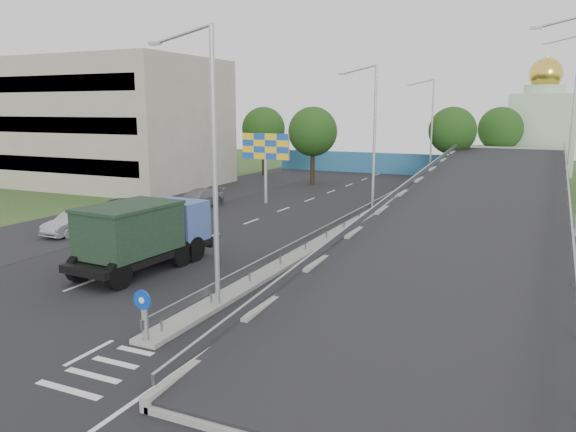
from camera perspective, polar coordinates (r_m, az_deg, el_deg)
The scene contains 22 objects.
ground at distance 17.31m, azimuth -18.95°, elevation -15.04°, with size 160.00×160.00×0.00m, color #2D4C1E.
road_surface at distance 34.87m, azimuth 0.50°, elevation -1.38°, with size 26.00×90.00×0.04m, color black.
parking_strip at distance 41.86m, azimuth -15.92°, elevation 0.27°, with size 8.00×90.00×0.05m, color black.
median at distance 37.45m, azimuth 7.23°, elevation -0.46°, with size 1.00×44.00×0.20m, color gray.
overpass_ramp at distance 35.65m, azimuth 18.84°, elevation 1.17°, with size 10.00×50.00×3.50m.
median_guardrail at distance 37.33m, azimuth 7.25°, elevation 0.52°, with size 0.09×44.00×0.71m.
sign_bollard at distance 18.38m, azimuth -14.41°, elevation -9.73°, with size 0.64×0.23×1.67m.
lamp_post_near at distance 20.33m, azimuth -7.95°, elevation 6.29°, with size 2.74×0.18×10.08m.
lamp_post_mid at distance 38.65m, azimuth 8.51°, elevation 8.39°, with size 2.74×0.18×10.08m.
lamp_post_far at distance 58.09m, azimuth 14.24°, elevation 8.97°, with size 2.74×0.18×10.08m.
beige_building at distance 59.52m, azimuth -18.95°, elevation 8.94°, with size 24.00×14.00×12.00m, color gray.
blue_wall at distance 65.10m, azimuth 11.50°, elevation 5.18°, with size 30.00×0.50×2.40m, color teal.
church at distance 71.05m, azimuth 24.35°, elevation 8.23°, with size 7.00×7.00×13.80m.
billboard at distance 44.01m, azimuth -2.30°, elevation 6.67°, with size 4.00×0.24×5.50m.
tree_left_mid at distance 55.26m, azimuth 2.53°, elevation 8.55°, with size 4.80×4.80×7.60m.
tree_median_far at distance 59.75m, azimuth 16.37°, elevation 8.30°, with size 4.80×4.80×7.60m.
tree_left_far at distance 63.17m, azimuth -2.50°, elevation 8.84°, with size 4.80×4.80×7.60m.
tree_ramp_far at distance 66.25m, azimuth 20.77°, elevation 8.25°, with size 4.80×4.80×7.60m.
dump_truck at distance 26.73m, azimuth -14.41°, elevation -1.62°, with size 3.15×7.42×3.20m.
parked_car_b at distance 35.87m, azimuth -20.80°, elevation -0.62°, with size 1.47×4.21×1.39m, color #95959A.
parked_car_c at distance 37.73m, azimuth -16.87°, elevation 0.36°, with size 2.72×5.90×1.64m, color #2B2C2F.
parked_car_d at distance 43.09m, azimuth -9.14°, elevation 1.77°, with size 1.93×4.74×1.37m, color gray.
Camera 1 is at (11.12, -11.01, 7.39)m, focal length 35.00 mm.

